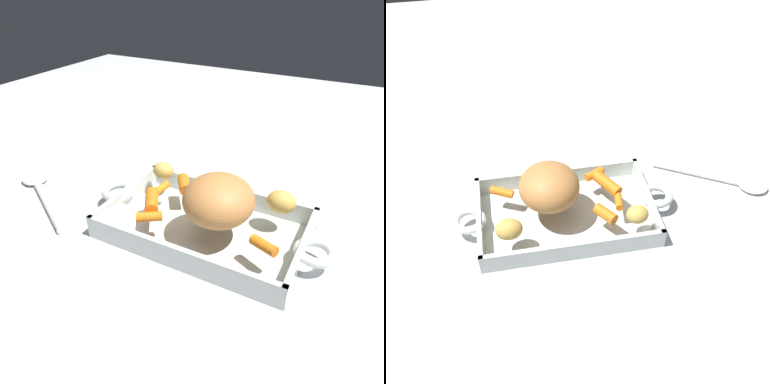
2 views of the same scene
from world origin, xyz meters
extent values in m
plane|color=silver|center=(0.00, 0.00, 0.00)|extent=(2.26, 2.26, 0.00)
cube|color=silver|center=(0.00, 0.00, 0.00)|extent=(0.34, 0.21, 0.01)
cube|color=silver|center=(0.00, 0.10, 0.02)|extent=(0.34, 0.01, 0.04)
cube|color=silver|center=(0.00, -0.10, 0.02)|extent=(0.34, 0.01, 0.04)
cube|color=silver|center=(0.17, 0.00, 0.02)|extent=(0.01, 0.21, 0.04)
cube|color=silver|center=(-0.17, 0.00, 0.02)|extent=(0.01, 0.21, 0.04)
torus|color=silver|center=(0.19, 0.00, 0.03)|extent=(0.07, 0.07, 0.02)
torus|color=silver|center=(-0.19, 0.00, 0.03)|extent=(0.07, 0.07, 0.02)
ellipsoid|color=#B9783D|center=(0.03, -0.01, 0.08)|extent=(0.12, 0.12, 0.08)
cylinder|color=orange|center=(0.12, -0.05, 0.05)|extent=(0.05, 0.03, 0.02)
cylinder|color=orange|center=(-0.10, 0.02, 0.05)|extent=(0.02, 0.05, 0.02)
cylinder|color=orange|center=(-0.07, -0.06, 0.05)|extent=(0.05, 0.04, 0.02)
cylinder|color=orange|center=(-0.07, 0.05, 0.05)|extent=(0.04, 0.05, 0.02)
cylinder|color=orange|center=(-0.09, -0.03, 0.05)|extent=(0.05, 0.07, 0.03)
ellipsoid|color=gold|center=(0.11, 0.06, 0.06)|extent=(0.05, 0.04, 0.04)
ellipsoid|color=gold|center=(-0.12, 0.07, 0.06)|extent=(0.04, 0.04, 0.03)
cylinder|color=white|center=(-0.30, -0.07, 0.01)|extent=(0.18, 0.11, 0.02)
ellipsoid|color=white|center=(-0.40, -0.01, 0.01)|extent=(0.08, 0.08, 0.02)
camera|label=1|loc=(0.21, -0.45, 0.40)|focal=33.56mm
camera|label=2|loc=(0.09, 0.62, 0.70)|focal=43.81mm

